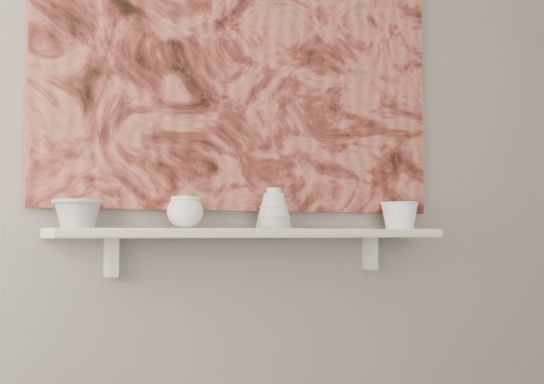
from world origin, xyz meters
TOP-DOWN VIEW (x-y plane):
  - wall_back at (0.00, 1.60)m, footprint 3.60×0.00m
  - shelf at (0.00, 1.51)m, footprint 1.40×0.18m
  - shelf_stripe at (0.00, 1.41)m, footprint 1.40×0.01m
  - bracket_left at (-0.49, 1.57)m, footprint 0.03×0.06m
  - bracket_right at (0.49, 1.57)m, footprint 0.03×0.06m
  - painting at (0.00, 1.59)m, footprint 1.50×0.02m
  - house_motif at (0.45, 1.57)m, footprint 0.09×0.00m
  - bowl_grey at (-0.61, 1.51)m, footprint 0.19×0.19m
  - cup_cream at (-0.27, 1.51)m, footprint 0.14×0.14m
  - bell_vessel at (0.05, 1.51)m, footprint 0.15×0.15m
  - bowl_white at (0.58, 1.51)m, footprint 0.18×0.18m

SIDE VIEW (x-z plane):
  - bracket_left at x=-0.49m, z-range 0.78..0.90m
  - bracket_right at x=0.49m, z-range 0.78..0.90m
  - shelf at x=0.00m, z-range 0.90..0.93m
  - shelf_stripe at x=0.00m, z-range 0.91..0.92m
  - bowl_grey at x=-0.61m, z-range 0.93..1.02m
  - bowl_white at x=0.58m, z-range 0.93..1.03m
  - cup_cream at x=-0.27m, z-range 0.93..1.03m
  - bell_vessel at x=0.05m, z-range 0.93..1.07m
  - house_motif at x=0.45m, z-range 1.19..1.27m
  - wall_back at x=0.00m, z-range -0.45..3.15m
  - painting at x=0.00m, z-range 0.99..2.09m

